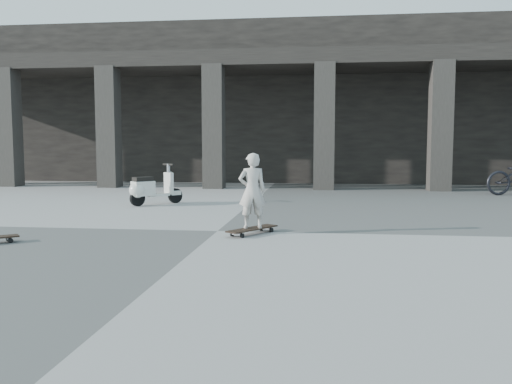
# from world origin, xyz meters

# --- Properties ---
(ground) EXTENTS (90.00, 90.00, 0.00)m
(ground) POSITION_xyz_m (0.00, 0.00, 0.00)
(ground) COLOR #51514E
(ground) RESTS_ON ground
(colonnade) EXTENTS (28.00, 8.82, 6.00)m
(colonnade) POSITION_xyz_m (-0.00, 13.77, 3.03)
(colonnade) COLOR black
(colonnade) RESTS_ON ground
(longboard) EXTENTS (0.78, 0.99, 0.10)m
(longboard) POSITION_xyz_m (0.63, -0.25, 0.08)
(longboard) COLOR black
(longboard) RESTS_ON ground
(child) EXTENTS (0.51, 0.40, 1.23)m
(child) POSITION_xyz_m (0.63, -0.25, 0.72)
(child) COLOR beige
(child) RESTS_ON longboard
(scooter) EXTENTS (1.05, 1.13, 0.99)m
(scooter) POSITION_xyz_m (-2.39, 3.52, 0.39)
(scooter) COLOR black
(scooter) RESTS_ON ground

